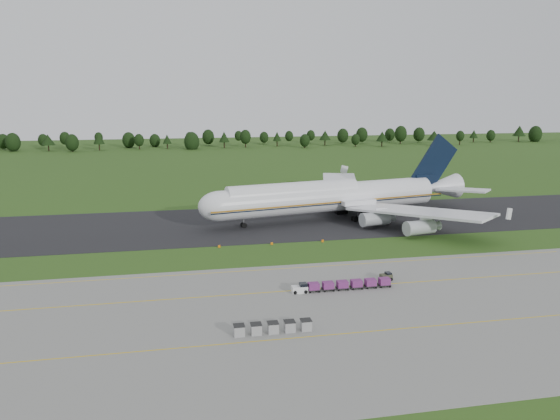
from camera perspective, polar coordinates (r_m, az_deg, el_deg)
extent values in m
plane|color=#284915|center=(114.92, -0.91, -4.63)|extent=(600.00, 600.00, 0.00)
cube|color=slate|center=(83.67, 3.29, -11.26)|extent=(300.00, 52.00, 0.06)
cube|color=black|center=(141.60, -2.91, -1.38)|extent=(300.00, 40.00, 0.08)
cube|color=gold|center=(94.46, 1.47, -8.40)|extent=(300.00, 0.25, 0.01)
cube|color=gold|center=(78.37, 4.40, -12.95)|extent=(300.00, 0.20, 0.01)
cube|color=gold|center=(105.53, 0.06, -6.15)|extent=(120.00, 0.20, 0.01)
cylinder|color=black|center=(348.89, -26.08, 5.81)|extent=(0.70, 0.70, 3.38)
sphere|color=black|center=(348.59, -26.13, 6.37)|extent=(8.29, 8.29, 8.29)
cylinder|color=black|center=(342.26, -23.02, 5.98)|extent=(0.70, 0.70, 3.44)
cone|color=black|center=(341.85, -23.09, 6.78)|extent=(7.61, 7.61, 6.12)
cylinder|color=black|center=(333.78, -20.86, 6.01)|extent=(0.70, 0.70, 3.36)
sphere|color=black|center=(333.47, -20.91, 6.60)|extent=(7.44, 7.44, 7.44)
cylinder|color=black|center=(335.08, -18.36, 6.25)|extent=(0.70, 0.70, 3.77)
cone|color=black|center=(334.62, -18.42, 7.14)|extent=(6.37, 6.37, 6.70)
cylinder|color=black|center=(335.59, -14.48, 6.47)|extent=(0.70, 0.70, 3.54)
sphere|color=black|center=(335.27, -14.52, 7.09)|extent=(5.66, 5.66, 5.66)
cylinder|color=black|center=(335.23, -11.69, 6.56)|extent=(0.70, 0.70, 3.06)
cone|color=black|center=(334.86, -11.72, 7.28)|extent=(5.18, 5.18, 5.44)
cylinder|color=black|center=(329.17, -9.20, 6.54)|extent=(0.70, 0.70, 2.93)
sphere|color=black|center=(328.89, -9.21, 7.06)|extent=(8.92, 8.92, 8.92)
cylinder|color=black|center=(334.69, -5.84, 6.78)|extent=(0.70, 0.70, 3.56)
cone|color=black|center=(334.26, -5.86, 7.62)|extent=(6.33, 6.33, 6.33)
cylinder|color=black|center=(337.01, -3.63, 6.91)|extent=(0.70, 0.70, 4.19)
sphere|color=black|center=(336.64, -3.64, 7.64)|extent=(6.70, 6.70, 6.70)
cylinder|color=black|center=(343.14, -0.31, 6.95)|extent=(0.70, 0.70, 3.29)
cone|color=black|center=(342.75, -0.31, 7.71)|extent=(5.35, 5.35, 5.85)
cylinder|color=black|center=(333.58, 2.60, 6.76)|extent=(0.70, 0.70, 2.92)
sphere|color=black|center=(333.30, 2.61, 7.27)|extent=(6.04, 6.04, 6.04)
cylinder|color=black|center=(350.11, 4.72, 7.03)|extent=(0.70, 0.70, 3.41)
cone|color=black|center=(349.72, 4.73, 7.80)|extent=(7.37, 7.37, 6.07)
cylinder|color=black|center=(344.26, 7.89, 6.82)|extent=(0.70, 0.70, 2.90)
sphere|color=black|center=(344.00, 7.90, 7.32)|extent=(5.33, 5.33, 5.33)
cylinder|color=black|center=(346.87, 10.59, 6.81)|extent=(0.70, 0.70, 3.41)
cone|color=black|center=(346.47, 10.62, 7.59)|extent=(7.34, 7.34, 6.06)
cylinder|color=black|center=(367.84, 12.47, 7.10)|extent=(0.70, 0.70, 4.31)
sphere|color=black|center=(367.49, 12.50, 7.79)|extent=(7.94, 7.94, 7.94)
cylinder|color=black|center=(361.69, 15.77, 6.77)|extent=(0.70, 0.70, 3.34)
cone|color=black|center=(361.31, 15.81, 7.51)|extent=(8.68, 8.68, 5.95)
cylinder|color=black|center=(370.00, 18.27, 6.77)|extent=(0.70, 0.70, 3.80)
sphere|color=black|center=(369.68, 18.31, 7.37)|extent=(5.17, 5.17, 5.17)
cylinder|color=black|center=(391.69, 19.55, 6.89)|extent=(0.70, 0.70, 3.01)
cone|color=black|center=(391.37, 19.59, 7.50)|extent=(5.60, 5.60, 5.35)
cylinder|color=black|center=(396.37, 21.13, 6.83)|extent=(0.70, 0.70, 3.04)
sphere|color=black|center=(396.14, 21.17, 7.28)|extent=(5.78, 5.78, 5.78)
cylinder|color=black|center=(407.24, 23.67, 6.82)|extent=(0.70, 0.70, 3.98)
cone|color=black|center=(406.85, 23.73, 7.59)|extent=(8.38, 8.38, 7.07)
cylinder|color=black|center=(414.48, 25.08, 6.72)|extent=(0.70, 0.70, 3.25)
sphere|color=black|center=(414.24, 25.12, 7.18)|extent=(8.80, 8.80, 8.80)
cylinder|color=silver|center=(144.83, 5.17, 1.32)|extent=(60.57, 18.72, 7.48)
cylinder|color=silver|center=(140.14, 1.39, 1.73)|extent=(35.78, 12.39, 5.83)
sphere|color=silver|center=(134.03, -6.38, 0.40)|extent=(7.48, 7.48, 7.48)
cone|color=silver|center=(163.98, 16.40, 2.34)|extent=(12.56, 9.13, 7.10)
cube|color=#B8781B|center=(141.68, 5.85, 0.80)|extent=(65.29, 12.61, 0.36)
cube|color=silver|center=(135.70, 14.25, -0.16)|extent=(29.50, 34.48, 0.57)
cube|color=silver|center=(168.67, 6.33, 2.53)|extent=(19.24, 36.80, 0.57)
cylinder|color=#A1A4A9|center=(137.42, 9.91, -0.92)|extent=(7.77, 4.64, 3.32)
cylinder|color=#A1A4A9|center=(131.00, 14.40, -1.78)|extent=(7.77, 4.64, 3.32)
cylinder|color=#A1A4A9|center=(159.70, 4.98, 1.06)|extent=(7.77, 4.64, 3.32)
cylinder|color=#A1A4A9|center=(171.93, 4.76, 1.86)|extent=(7.77, 4.64, 3.32)
cube|color=black|center=(161.40, 15.83, 4.73)|extent=(14.98, 3.42, 16.68)
cube|color=silver|center=(159.00, 18.58, 2.01)|extent=(13.37, 13.78, 0.47)
cube|color=silver|center=(170.94, 15.21, 2.90)|extent=(10.19, 14.65, 0.47)
cylinder|color=slate|center=(136.86, -3.82, -1.40)|extent=(0.37, 0.37, 2.28)
cylinder|color=black|center=(136.97, -3.82, -1.59)|extent=(1.50, 1.17, 1.35)
cylinder|color=slate|center=(144.76, 8.17, -0.74)|extent=(0.37, 0.37, 2.28)
cylinder|color=black|center=(144.86, 8.16, -0.92)|extent=(1.50, 1.17, 1.35)
cylinder|color=slate|center=(152.71, 6.42, -0.01)|extent=(0.37, 0.37, 2.28)
cylinder|color=black|center=(152.81, 6.41, -0.18)|extent=(1.50, 1.17, 1.35)
cube|color=silver|center=(93.44, 2.06, -8.28)|extent=(2.65, 1.43, 1.12)
cylinder|color=black|center=(92.69, 1.60, -8.62)|extent=(0.61, 0.22, 0.61)
cube|color=black|center=(94.07, 3.53, -8.29)|extent=(2.04, 1.53, 0.12)
cube|color=#63235E|center=(93.85, 3.53, -7.94)|extent=(1.84, 1.43, 1.12)
cylinder|color=black|center=(93.29, 3.15, -8.58)|extent=(0.35, 0.15, 0.35)
cube|color=black|center=(94.71, 5.04, -8.17)|extent=(2.04, 1.53, 0.12)
cube|color=#63235E|center=(94.50, 5.04, -7.82)|extent=(1.84, 1.43, 1.12)
cylinder|color=black|center=(93.92, 4.67, -8.46)|extent=(0.35, 0.15, 0.35)
cube|color=black|center=(95.42, 6.52, -8.04)|extent=(2.04, 1.53, 0.12)
cube|color=#63235E|center=(95.21, 6.53, -7.70)|extent=(1.84, 1.43, 1.12)
cylinder|color=black|center=(94.61, 6.18, -8.33)|extent=(0.35, 0.15, 0.35)
cube|color=black|center=(96.18, 7.99, -7.92)|extent=(2.04, 1.53, 0.12)
cube|color=#63235E|center=(95.98, 8.00, -7.57)|extent=(1.84, 1.43, 1.12)
cylinder|color=black|center=(95.36, 7.66, -8.20)|extent=(0.35, 0.15, 0.35)
cube|color=black|center=(97.01, 9.43, -7.79)|extent=(2.04, 1.53, 0.12)
cube|color=#63235E|center=(96.81, 9.44, -7.44)|extent=(1.84, 1.43, 1.12)
cylinder|color=black|center=(96.18, 9.11, -8.07)|extent=(0.35, 0.15, 0.35)
cube|color=black|center=(97.90, 10.84, -7.65)|extent=(2.04, 1.53, 0.12)
cube|color=#63235E|center=(97.70, 10.85, -7.31)|extent=(1.84, 1.43, 1.12)
cylinder|color=black|center=(97.05, 10.54, -7.94)|extent=(0.35, 0.15, 0.35)
cylinder|color=black|center=(93.53, 2.06, -8.43)|extent=(0.61, 0.22, 0.61)
cube|color=#373928|center=(100.98, 11.01, -6.90)|extent=(2.23, 1.49, 1.15)
cylinder|color=black|center=(100.26, 10.75, -7.21)|extent=(0.59, 0.21, 0.59)
cylinder|color=black|center=(101.89, 11.26, -6.91)|extent=(0.59, 0.21, 0.59)
cube|color=gray|center=(78.10, -4.30, -12.45)|extent=(1.47, 1.47, 1.47)
cube|color=black|center=(77.78, -4.31, -11.93)|extent=(1.56, 1.56, 0.07)
cube|color=gray|center=(78.38, -2.51, -12.33)|extent=(1.47, 1.47, 1.47)
cube|color=black|center=(78.06, -2.52, -11.82)|extent=(1.56, 1.56, 0.07)
cube|color=gray|center=(78.74, -0.75, -12.20)|extent=(1.47, 1.47, 1.47)
cube|color=black|center=(78.42, -0.75, -11.69)|extent=(1.56, 1.56, 0.07)
cube|color=gray|center=(79.16, 1.00, -12.06)|extent=(1.47, 1.47, 1.47)
cube|color=black|center=(78.85, 1.00, -11.55)|extent=(1.56, 1.56, 0.07)
cube|color=gray|center=(79.65, 2.73, -11.91)|extent=(1.47, 1.47, 1.47)
cube|color=black|center=(79.34, 2.73, -11.41)|extent=(1.56, 1.56, 0.07)
cube|color=orange|center=(120.16, -6.37, -3.80)|extent=(0.50, 0.12, 0.60)
cube|color=black|center=(120.24, -6.37, -3.93)|extent=(0.30, 0.30, 0.04)
cube|color=orange|center=(121.60, -0.85, -3.53)|extent=(0.50, 0.12, 0.60)
cube|color=black|center=(121.67, -0.85, -3.66)|extent=(0.30, 0.30, 0.04)
cube|color=orange|center=(124.13, 4.48, -3.24)|extent=(0.50, 0.12, 0.60)
cube|color=black|center=(124.20, 4.48, -3.37)|extent=(0.30, 0.30, 0.04)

